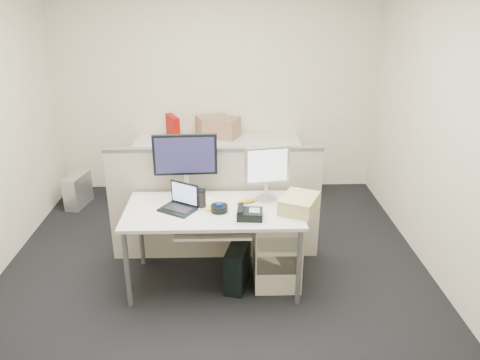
{
  "coord_description": "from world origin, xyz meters",
  "views": [
    {
      "loc": [
        0.13,
        -3.58,
        2.45
      ],
      "look_at": [
        0.23,
        0.15,
        0.93
      ],
      "focal_mm": 35.0,
      "sensor_mm": 36.0,
      "label": 1
    }
  ],
  "objects_px": {
    "monitor_main": "(186,165)",
    "laptop": "(177,199)",
    "desk": "(214,216)",
    "desk_phone": "(250,214)"
  },
  "relations": [
    {
      "from": "monitor_main",
      "to": "laptop",
      "type": "distance_m",
      "value": 0.39
    },
    {
      "from": "desk",
      "to": "desk_phone",
      "type": "xyz_separation_m",
      "value": [
        0.3,
        -0.18,
        0.1
      ]
    },
    {
      "from": "desk",
      "to": "monitor_main",
      "type": "relative_size",
      "value": 2.66
    },
    {
      "from": "desk",
      "to": "monitor_main",
      "type": "height_order",
      "value": "monitor_main"
    },
    {
      "from": "desk_phone",
      "to": "laptop",
      "type": "bearing_deg",
      "value": 169.96
    },
    {
      "from": "desk",
      "to": "laptop",
      "type": "relative_size",
      "value": 5.26
    },
    {
      "from": "monitor_main",
      "to": "desk_phone",
      "type": "distance_m",
      "value": 0.78
    },
    {
      "from": "desk",
      "to": "desk_phone",
      "type": "height_order",
      "value": "desk_phone"
    },
    {
      "from": "desk",
      "to": "monitor_main",
      "type": "distance_m",
      "value": 0.53
    },
    {
      "from": "monitor_main",
      "to": "laptop",
      "type": "xyz_separation_m",
      "value": [
        -0.05,
        -0.34,
        -0.17
      ]
    }
  ]
}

